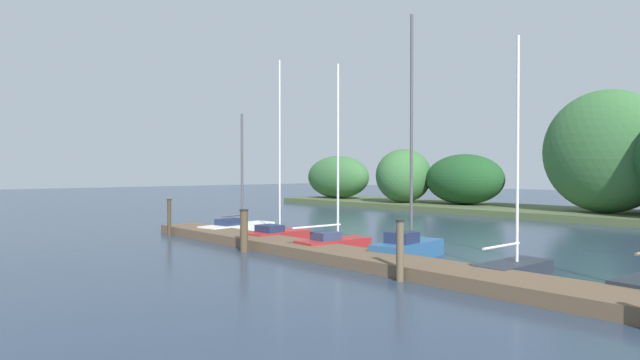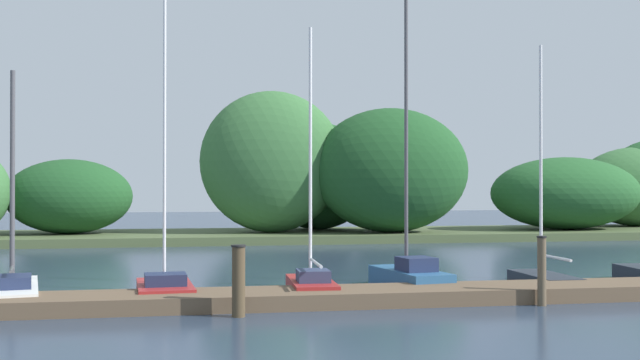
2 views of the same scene
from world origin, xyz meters
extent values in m
cube|color=brown|center=(0.00, 13.70, 0.17)|extent=(21.82, 1.80, 0.35)
cube|color=#4C5B38|center=(0.00, 35.50, 0.20)|extent=(52.11, 8.00, 0.40)
ellipsoid|color=#1E4C23|center=(-9.84, 35.51, 2.22)|extent=(6.06, 4.21, 3.65)
ellipsoid|color=#235628|center=(16.01, 34.82, 2.35)|extent=(8.39, 5.34, 3.90)
ellipsoid|color=#1E4C23|center=(2.79, 37.20, 3.28)|extent=(6.20, 5.84, 5.76)
ellipsoid|color=#386B38|center=(21.90, 37.29, 2.71)|extent=(7.57, 4.55, 4.63)
ellipsoid|color=#1E4C23|center=(5.95, 33.85, 3.53)|extent=(7.97, 5.52, 6.27)
ellipsoid|color=#386B38|center=(0.05, 34.92, 3.97)|extent=(7.25, 4.53, 7.13)
cube|color=white|center=(-8.41, 15.37, 0.20)|extent=(1.78, 3.86, 0.41)
cube|color=white|center=(-8.70, 17.01, 0.18)|extent=(0.78, 1.03, 0.35)
cube|color=#1E2847|center=(-8.33, 14.91, 0.54)|extent=(1.04, 1.25, 0.26)
cylinder|color=#4C4C51|center=(-8.46, 15.64, 2.93)|extent=(0.12, 0.12, 5.05)
cylinder|color=#4C4C51|center=(-8.36, 15.07, 0.81)|extent=(0.30, 1.28, 0.07)
cube|color=maroon|center=(-4.90, 14.94, 0.21)|extent=(1.43, 2.74, 0.41)
cube|color=maroon|center=(-4.98, 16.14, 0.19)|extent=(0.73, 0.71, 0.35)
cube|color=#1E2847|center=(-4.88, 14.61, 0.55)|extent=(0.99, 0.86, 0.27)
cylinder|color=silver|center=(-4.91, 15.14, 3.87)|extent=(0.08, 0.08, 6.91)
cube|color=maroon|center=(-1.40, 14.86, 0.22)|extent=(1.14, 2.81, 0.43)
cube|color=maroon|center=(-1.34, 16.10, 0.19)|extent=(0.59, 0.72, 0.37)
cube|color=#2D3856|center=(-1.41, 14.52, 0.57)|extent=(0.80, 0.86, 0.28)
cylinder|color=silver|center=(-1.39, 15.07, 3.53)|extent=(0.08, 0.08, 6.20)
cylinder|color=silver|center=(-1.43, 14.13, 0.93)|extent=(0.17, 2.08, 0.07)
cube|color=#285684|center=(1.34, 15.62, 0.27)|extent=(1.55, 3.04, 0.55)
cube|color=#285684|center=(1.13, 16.92, 0.25)|extent=(0.71, 0.81, 0.47)
cube|color=#1E2847|center=(1.39, 15.27, 0.73)|extent=(0.96, 0.99, 0.36)
cylinder|color=#4C4C51|center=(1.30, 15.84, 4.24)|extent=(0.10, 0.10, 7.39)
cube|color=#232833|center=(5.05, 15.56, 0.18)|extent=(1.02, 2.61, 0.36)
cube|color=#232833|center=(5.07, 16.73, 0.16)|extent=(0.56, 0.66, 0.31)
cylinder|color=silver|center=(5.06, 15.75, 3.45)|extent=(0.08, 0.08, 6.17)
cylinder|color=silver|center=(5.05, 14.97, 0.86)|extent=(0.09, 1.73, 0.07)
cube|color=#232833|center=(8.57, 17.02, 0.19)|extent=(0.67, 0.71, 0.37)
cylinder|color=#4C3D28|center=(-3.35, 12.40, 0.73)|extent=(0.27, 0.27, 1.45)
cylinder|color=black|center=(-3.35, 12.40, 1.47)|extent=(0.31, 0.31, 0.04)
cylinder|color=brown|center=(3.53, 12.65, 0.77)|extent=(0.19, 0.19, 1.54)
cylinder|color=black|center=(3.53, 12.65, 1.56)|extent=(0.22, 0.22, 0.04)
camera|label=1|loc=(12.55, 2.01, 2.85)|focal=30.24mm
camera|label=2|loc=(-4.58, -3.57, 2.70)|focal=43.16mm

